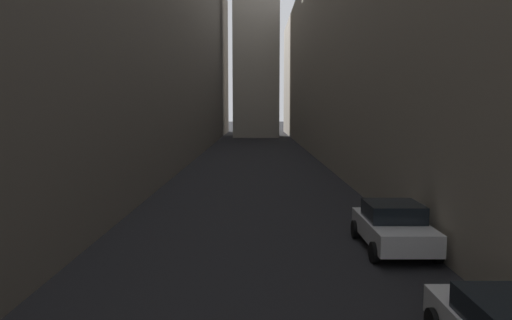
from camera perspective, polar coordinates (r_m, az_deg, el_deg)
name	(u,v)px	position (r m, az deg, el deg)	size (l,w,h in m)	color
ground_plane	(256,163)	(39.98, -0.03, -0.36)	(264.00, 264.00, 0.00)	black
building_block_left	(130,13)	(43.82, -14.76, 16.58)	(10.35, 108.00, 25.23)	#60594F
building_block_right	(410,47)	(44.09, 17.86, 12.76)	(15.42, 108.00, 19.65)	gray
parked_car_right_far	(393,226)	(16.09, 16.00, -7.57)	(2.07, 3.99, 1.51)	silver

